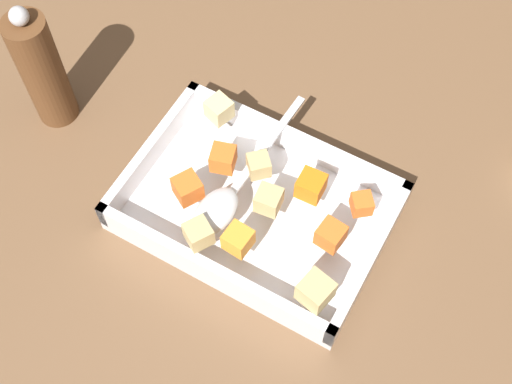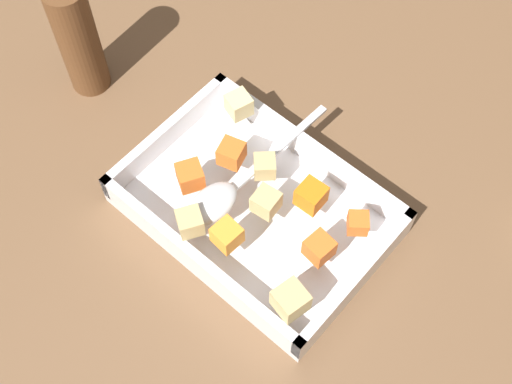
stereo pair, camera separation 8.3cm
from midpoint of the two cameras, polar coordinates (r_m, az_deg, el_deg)
name	(u,v)px [view 1 (the left image)]	position (r m, az deg, el deg)	size (l,w,h in m)	color
ground_plane	(266,228)	(0.88, -1.88, -3.25)	(4.00, 4.00, 0.00)	brown
baking_dish	(256,210)	(0.88, -2.72, -1.75)	(0.32, 0.22, 0.05)	silver
carrot_chunk_under_handle	(362,204)	(0.83, 5.88, -1.24)	(0.02, 0.02, 0.02)	orange
carrot_chunk_mid_left	(330,237)	(0.80, 3.15, -3.98)	(0.03, 0.03, 0.03)	orange
carrot_chunk_near_left	(238,239)	(0.80, -4.46, -4.20)	(0.03, 0.03, 0.03)	orange
carrot_chunk_corner_sw	(311,186)	(0.83, 1.70, 0.26)	(0.03, 0.03, 0.03)	orange
carrot_chunk_heap_top	(188,188)	(0.84, -8.49, 0.06)	(0.03, 0.03, 0.03)	orange
carrot_chunk_far_left	(223,158)	(0.85, -5.52, 2.52)	(0.03, 0.03, 0.03)	orange
potato_chunk_front_center	(219,109)	(0.90, -5.75, 6.58)	(0.03, 0.03, 0.03)	#E0CC89
potato_chunk_mid_right	(259,165)	(0.85, -2.57, 1.97)	(0.03, 0.03, 0.03)	tan
potato_chunk_far_right	(316,291)	(0.77, 1.84, -8.45)	(0.03, 0.03, 0.03)	tan
potato_chunk_corner_se	(198,234)	(0.81, -7.71, -3.70)	(0.03, 0.03, 0.03)	tan
potato_chunk_center	(272,202)	(0.82, -1.56, -1.06)	(0.03, 0.03, 0.03)	tan
serving_spoon	(222,203)	(0.83, -5.70, -1.19)	(0.05, 0.24, 0.02)	silver
pepper_mill	(42,70)	(0.95, -19.68, 9.24)	(0.06, 0.06, 0.20)	brown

